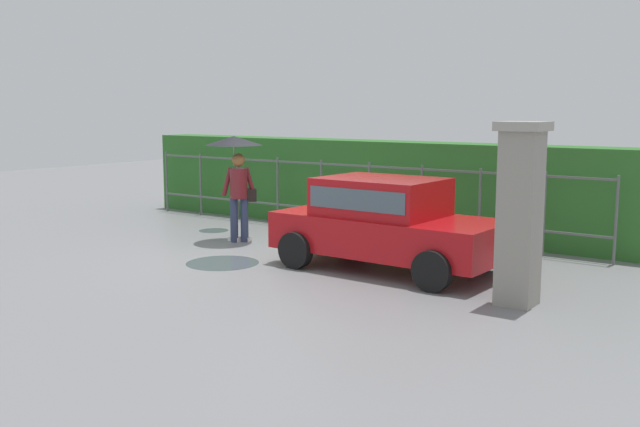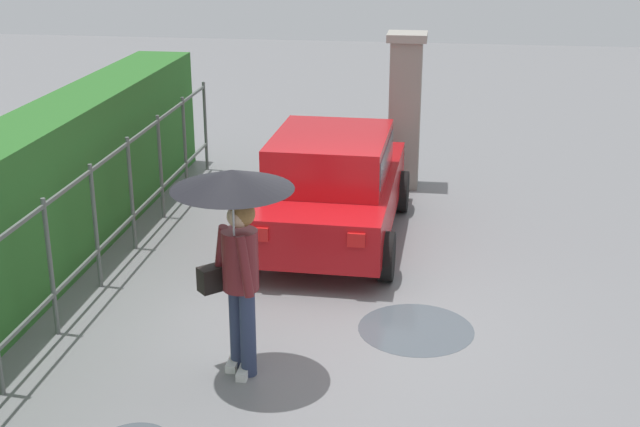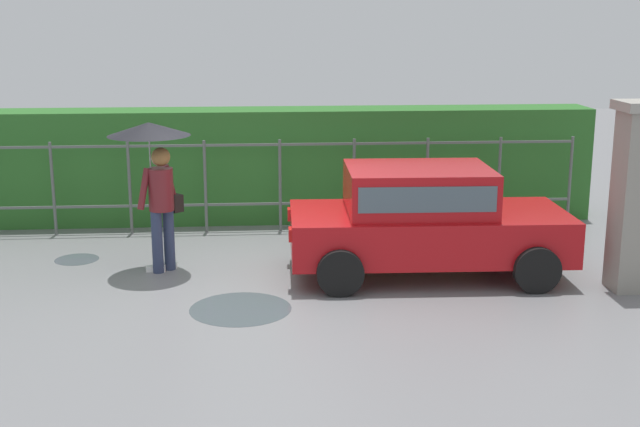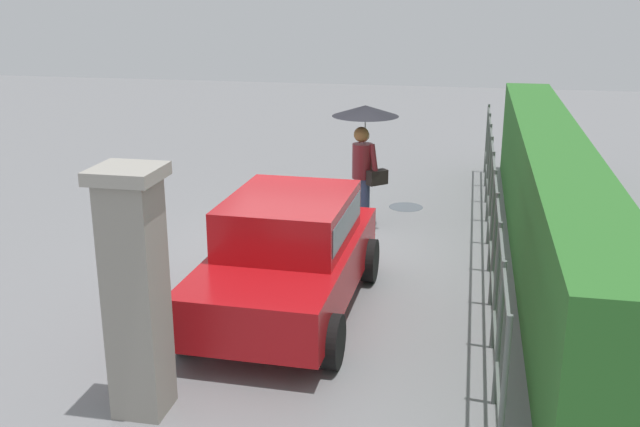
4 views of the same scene
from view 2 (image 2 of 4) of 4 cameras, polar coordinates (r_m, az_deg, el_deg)
name	(u,v)px [view 2 (image 2 of 4)]	position (r m, az deg, el deg)	size (l,w,h in m)	color
ground_plane	(337,313)	(9.57, 1.12, -6.60)	(40.00, 40.00, 0.00)	slate
car	(332,183)	(11.33, 0.78, 2.06)	(3.77, 1.93, 1.48)	#B71116
pedestrian	(235,221)	(7.80, -5.64, -0.48)	(1.11, 1.11, 2.06)	#2D3856
gate_pillar	(405,109)	(13.57, 5.62, 6.85)	(0.60, 0.60, 2.42)	gray
fence_section	(74,240)	(9.72, -15.94, -1.66)	(10.87, 0.05, 1.50)	#59605B
hedge_row	(3,225)	(10.02, -20.19, -0.73)	(11.82, 0.90, 1.90)	#2D6B28
puddle_near	(416,329)	(9.28, 6.35, -7.59)	(1.23, 1.23, 0.00)	#4C545B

